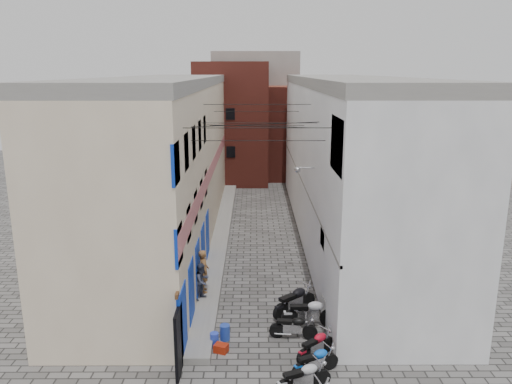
{
  "coord_description": "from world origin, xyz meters",
  "views": [
    {
      "loc": [
        -0.17,
        -14.42,
        9.35
      ],
      "look_at": [
        -0.05,
        11.5,
        3.0
      ],
      "focal_mm": 35.0,
      "sensor_mm": 36.0,
      "label": 1
    }
  ],
  "objects_px": {
    "person_a": "(204,271)",
    "water_jug_far": "(225,332)",
    "red_crate": "(221,348)",
    "water_jug_near": "(214,339)",
    "motorcycle_f": "(309,311)",
    "motorcycle_d": "(316,344)",
    "motorcycle_g": "(295,300)",
    "motorcycle_e": "(293,326)",
    "person_b": "(202,281)",
    "motorcycle_b": "(303,376)",
    "motorcycle_c": "(316,360)"
  },
  "relations": [
    {
      "from": "motorcycle_e",
      "to": "water_jug_near",
      "type": "height_order",
      "value": "motorcycle_e"
    },
    {
      "from": "motorcycle_d",
      "to": "person_a",
      "type": "xyz_separation_m",
      "value": [
        -4.17,
        4.65,
        0.67
      ]
    },
    {
      "from": "person_a",
      "to": "red_crate",
      "type": "distance_m",
      "value": 4.51
    },
    {
      "from": "person_b",
      "to": "red_crate",
      "type": "bearing_deg",
      "value": -131.4
    },
    {
      "from": "person_a",
      "to": "water_jug_near",
      "type": "distance_m",
      "value": 4.03
    },
    {
      "from": "motorcycle_b",
      "to": "red_crate",
      "type": "relative_size",
      "value": 4.14
    },
    {
      "from": "motorcycle_d",
      "to": "motorcycle_c",
      "type": "bearing_deg",
      "value": -48.17
    },
    {
      "from": "motorcycle_c",
      "to": "water_jug_far",
      "type": "bearing_deg",
      "value": -152.01
    },
    {
      "from": "water_jug_far",
      "to": "red_crate",
      "type": "bearing_deg",
      "value": -96.16
    },
    {
      "from": "motorcycle_c",
      "to": "motorcycle_f",
      "type": "bearing_deg",
      "value": 150.7
    },
    {
      "from": "motorcycle_d",
      "to": "motorcycle_g",
      "type": "bearing_deg",
      "value": 148.75
    },
    {
      "from": "motorcycle_b",
      "to": "person_b",
      "type": "xyz_separation_m",
      "value": [
        -3.56,
        5.82,
        0.47
      ]
    },
    {
      "from": "motorcycle_b",
      "to": "person_a",
      "type": "height_order",
      "value": "person_a"
    },
    {
      "from": "motorcycle_b",
      "to": "motorcycle_g",
      "type": "distance_m",
      "value": 4.9
    },
    {
      "from": "person_a",
      "to": "water_jug_far",
      "type": "distance_m",
      "value": 3.74
    },
    {
      "from": "motorcycle_e",
      "to": "red_crate",
      "type": "bearing_deg",
      "value": -64.26
    },
    {
      "from": "motorcycle_d",
      "to": "water_jug_far",
      "type": "relative_size",
      "value": 3.1
    },
    {
      "from": "motorcycle_d",
      "to": "person_a",
      "type": "relative_size",
      "value": 0.94
    },
    {
      "from": "motorcycle_b",
      "to": "person_b",
      "type": "bearing_deg",
      "value": -171.53
    },
    {
      "from": "motorcycle_d",
      "to": "water_jug_near",
      "type": "distance_m",
      "value": 3.55
    },
    {
      "from": "person_a",
      "to": "motorcycle_c",
      "type": "bearing_deg",
      "value": -157.35
    },
    {
      "from": "motorcycle_g",
      "to": "motorcycle_d",
      "type": "bearing_deg",
      "value": -31.29
    },
    {
      "from": "motorcycle_e",
      "to": "person_b",
      "type": "distance_m",
      "value": 4.49
    },
    {
      "from": "motorcycle_d",
      "to": "person_b",
      "type": "distance_m",
      "value": 5.79
    },
    {
      "from": "motorcycle_d",
      "to": "red_crate",
      "type": "xyz_separation_m",
      "value": [
        -3.19,
        0.37,
        -0.36
      ]
    },
    {
      "from": "motorcycle_c",
      "to": "motorcycle_e",
      "type": "relative_size",
      "value": 0.98
    },
    {
      "from": "motorcycle_f",
      "to": "motorcycle_g",
      "type": "xyz_separation_m",
      "value": [
        -0.47,
        0.97,
        0.02
      ]
    },
    {
      "from": "person_b",
      "to": "water_jug_far",
      "type": "distance_m",
      "value": 3.09
    },
    {
      "from": "motorcycle_d",
      "to": "person_b",
      "type": "bearing_deg",
      "value": -173.69
    },
    {
      "from": "motorcycle_f",
      "to": "person_a",
      "type": "distance_m",
      "value": 4.92
    },
    {
      "from": "motorcycle_f",
      "to": "water_jug_far",
      "type": "xyz_separation_m",
      "value": [
        -3.1,
        -0.91,
        -0.33
      ]
    },
    {
      "from": "person_a",
      "to": "motorcycle_e",
      "type": "bearing_deg",
      "value": -147.52
    },
    {
      "from": "motorcycle_c",
      "to": "motorcycle_f",
      "type": "xyz_separation_m",
      "value": [
        0.13,
        3.01,
        0.12
      ]
    },
    {
      "from": "motorcycle_f",
      "to": "red_crate",
      "type": "relative_size",
      "value": 4.76
    },
    {
      "from": "water_jug_near",
      "to": "person_b",
      "type": "bearing_deg",
      "value": 102.8
    },
    {
      "from": "motorcycle_c",
      "to": "water_jug_near",
      "type": "distance_m",
      "value": 3.74
    },
    {
      "from": "motorcycle_g",
      "to": "person_a",
      "type": "bearing_deg",
      "value": -153.38
    },
    {
      "from": "motorcycle_e",
      "to": "motorcycle_g",
      "type": "xyz_separation_m",
      "value": [
        0.19,
        1.82,
        0.13
      ]
    },
    {
      "from": "water_jug_near",
      "to": "water_jug_far",
      "type": "relative_size",
      "value": 0.84
    },
    {
      "from": "red_crate",
      "to": "person_b",
      "type": "bearing_deg",
      "value": 105.26
    },
    {
      "from": "motorcycle_f",
      "to": "person_b",
      "type": "height_order",
      "value": "person_b"
    },
    {
      "from": "water_jug_far",
      "to": "red_crate",
      "type": "distance_m",
      "value": 0.82
    },
    {
      "from": "motorcycle_e",
      "to": "water_jug_far",
      "type": "relative_size",
      "value": 3.09
    },
    {
      "from": "motorcycle_d",
      "to": "red_crate",
      "type": "height_order",
      "value": "motorcycle_d"
    },
    {
      "from": "motorcycle_d",
      "to": "motorcycle_g",
      "type": "height_order",
      "value": "motorcycle_g"
    },
    {
      "from": "water_jug_near",
      "to": "red_crate",
      "type": "distance_m",
      "value": 0.51
    },
    {
      "from": "motorcycle_c",
      "to": "motorcycle_g",
      "type": "distance_m",
      "value": 3.99
    },
    {
      "from": "motorcycle_c",
      "to": "motorcycle_e",
      "type": "height_order",
      "value": "motorcycle_e"
    },
    {
      "from": "person_b",
      "to": "water_jug_near",
      "type": "bearing_deg",
      "value": -133.85
    },
    {
      "from": "motorcycle_g",
      "to": "person_a",
      "type": "xyz_separation_m",
      "value": [
        -3.7,
        1.59,
        0.54
      ]
    }
  ]
}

